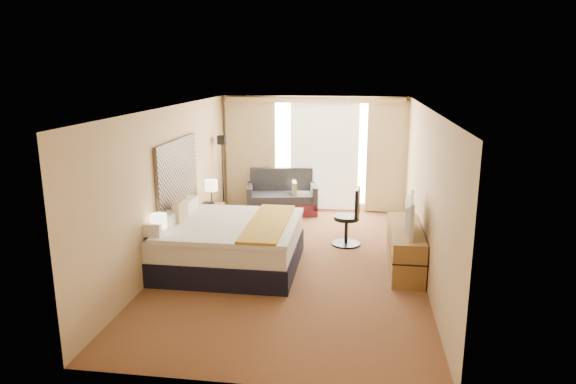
# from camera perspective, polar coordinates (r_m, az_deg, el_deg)

# --- Properties ---
(floor) EXTENTS (4.20, 7.00, 0.02)m
(floor) POSITION_cam_1_polar(r_m,az_deg,el_deg) (8.80, 0.67, -7.80)
(floor) COLOR maroon
(floor) RESTS_ON ground
(ceiling) EXTENTS (4.20, 7.00, 0.02)m
(ceiling) POSITION_cam_1_polar(r_m,az_deg,el_deg) (8.21, 0.72, 9.33)
(ceiling) COLOR silver
(ceiling) RESTS_ON wall_back
(wall_back) EXTENTS (4.20, 0.02, 2.60)m
(wall_back) POSITION_cam_1_polar(r_m,az_deg,el_deg) (11.83, 2.87, 4.30)
(wall_back) COLOR #D1B080
(wall_back) RESTS_ON ground
(wall_front) EXTENTS (4.20, 0.02, 2.60)m
(wall_front) POSITION_cam_1_polar(r_m,az_deg,el_deg) (5.11, -4.38, -8.44)
(wall_front) COLOR #D1B080
(wall_front) RESTS_ON ground
(wall_left) EXTENTS (0.02, 7.00, 2.60)m
(wall_left) POSITION_cam_1_polar(r_m,az_deg,el_deg) (8.92, -12.81, 0.89)
(wall_left) COLOR #D1B080
(wall_left) RESTS_ON ground
(wall_right) EXTENTS (0.02, 7.00, 2.60)m
(wall_right) POSITION_cam_1_polar(r_m,az_deg,el_deg) (8.41, 15.03, -0.00)
(wall_right) COLOR #D1B080
(wall_right) RESTS_ON ground
(headboard) EXTENTS (0.06, 1.85, 1.50)m
(headboard) POSITION_cam_1_polar(r_m,az_deg,el_deg) (9.09, -12.13, 1.03)
(headboard) COLOR black
(headboard) RESTS_ON wall_left
(nightstand_left) EXTENTS (0.45, 0.52, 0.55)m
(nightstand_left) POSITION_cam_1_polar(r_m,az_deg,el_deg) (8.20, -13.50, -7.79)
(nightstand_left) COLOR olive
(nightstand_left) RESTS_ON floor
(nightstand_right) EXTENTS (0.45, 0.52, 0.55)m
(nightstand_right) POSITION_cam_1_polar(r_m,az_deg,el_deg) (10.43, -8.54, -2.89)
(nightstand_right) COLOR olive
(nightstand_right) RESTS_ON floor
(media_dresser) EXTENTS (0.50, 1.80, 0.70)m
(media_dresser) POSITION_cam_1_polar(r_m,az_deg,el_deg) (8.65, 12.86, -6.07)
(media_dresser) COLOR olive
(media_dresser) RESTS_ON floor
(window) EXTENTS (2.30, 0.02, 2.30)m
(window) POSITION_cam_1_polar(r_m,az_deg,el_deg) (11.77, 4.07, 4.34)
(window) COLOR white
(window) RESTS_ON wall_back
(curtains) EXTENTS (4.12, 0.19, 2.56)m
(curtains) POSITION_cam_1_polar(r_m,az_deg,el_deg) (11.70, 2.81, 4.74)
(curtains) COLOR #C9B78D
(curtains) RESTS_ON floor
(bed) EXTENTS (2.28, 2.08, 1.11)m
(bed) POSITION_cam_1_polar(r_m,az_deg,el_deg) (8.54, -6.73, -5.67)
(bed) COLOR black
(bed) RESTS_ON floor
(loveseat) EXTENTS (1.68, 1.11, 0.97)m
(loveseat) POSITION_cam_1_polar(r_m,az_deg,el_deg) (11.67, -0.67, -0.73)
(loveseat) COLOR #4F161F
(loveseat) RESTS_ON floor
(floor_lamp) EXTENTS (0.23, 0.23, 1.80)m
(floor_lamp) POSITION_cam_1_polar(r_m,az_deg,el_deg) (11.23, -7.31, 3.57)
(floor_lamp) COLOR black
(floor_lamp) RESTS_ON floor
(desk_chair) EXTENTS (0.53, 0.53, 1.09)m
(desk_chair) POSITION_cam_1_polar(r_m,az_deg,el_deg) (9.55, 6.86, -3.08)
(desk_chair) COLOR black
(desk_chair) RESTS_ON floor
(lamp_left) EXTENTS (0.25, 0.25, 0.53)m
(lamp_left) POSITION_cam_1_polar(r_m,az_deg,el_deg) (7.98, -14.20, -3.23)
(lamp_left) COLOR black
(lamp_left) RESTS_ON nightstand_left
(lamp_right) EXTENTS (0.25, 0.25, 0.52)m
(lamp_right) POSITION_cam_1_polar(r_m,az_deg,el_deg) (10.20, -8.53, 0.68)
(lamp_right) COLOR black
(lamp_right) RESTS_ON nightstand_right
(tissue_box) EXTENTS (0.13, 0.13, 0.10)m
(tissue_box) POSITION_cam_1_polar(r_m,az_deg,el_deg) (8.16, -12.72, -5.42)
(tissue_box) COLOR #95B8E6
(tissue_box) RESTS_ON nightstand_left
(telephone) EXTENTS (0.20, 0.16, 0.08)m
(telephone) POSITION_cam_1_polar(r_m,az_deg,el_deg) (10.27, -8.84, -1.34)
(telephone) COLOR black
(telephone) RESTS_ON nightstand_right
(television) EXTENTS (0.21, 1.00, 0.57)m
(television) POSITION_cam_1_polar(r_m,az_deg,el_deg) (8.22, 12.87, -2.45)
(television) COLOR black
(television) RESTS_ON media_dresser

